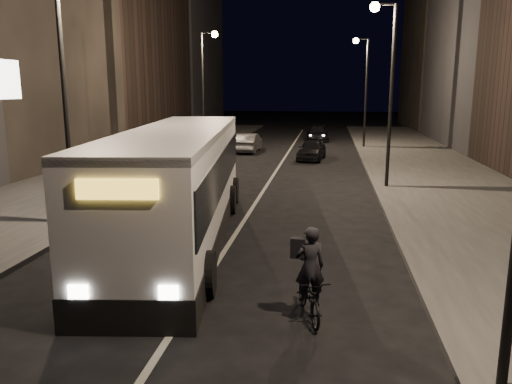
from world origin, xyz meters
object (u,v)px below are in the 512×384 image
(streetlight_left_far, at_px, (206,76))
(car_near, at_px, (312,150))
(cyclist_on_bicycle, at_px, (310,288))
(streetlight_left_near, at_px, (70,64))
(streetlight_right_mid, at_px, (386,71))
(city_bus, at_px, (180,180))
(car_mid, at_px, (248,143))
(car_far, at_px, (317,133))
(streetlight_right_far, at_px, (363,78))

(streetlight_left_far, height_order, car_near, streetlight_left_far)
(streetlight_left_far, relative_size, cyclist_on_bicycle, 4.11)
(streetlight_left_near, bearing_deg, streetlight_left_far, 90.00)
(streetlight_right_mid, distance_m, city_bus, 11.72)
(streetlight_right_mid, relative_size, car_near, 2.08)
(streetlight_left_near, bearing_deg, cyclist_on_bicycle, -36.20)
(streetlight_left_far, bearing_deg, streetlight_right_mid, -43.16)
(car_mid, bearing_deg, cyclist_on_bicycle, 102.65)
(streetlight_left_far, bearing_deg, cyclist_on_bicycle, -71.60)
(city_bus, bearing_deg, streetlight_right_mid, 44.67)
(car_far, bearing_deg, streetlight_left_far, -127.69)
(car_far, bearing_deg, car_near, -95.83)
(streetlight_left_far, distance_m, car_mid, 5.87)
(streetlight_right_far, xyz_separation_m, car_mid, (-8.24, -3.39, -4.67))
(streetlight_left_far, bearing_deg, streetlight_left_near, -90.00)
(car_mid, bearing_deg, streetlight_right_far, -156.73)
(city_bus, xyz_separation_m, car_mid, (-1.31, 21.39, -1.17))
(streetlight_left_near, height_order, cyclist_on_bicycle, streetlight_left_near)
(streetlight_right_far, distance_m, car_far, 7.99)
(cyclist_on_bicycle, height_order, car_mid, cyclist_on_bicycle)
(city_bus, bearing_deg, car_far, 76.33)
(streetlight_left_near, distance_m, streetlight_left_far, 18.00)
(cyclist_on_bicycle, xyz_separation_m, car_far, (-0.68, 35.25, -0.01))
(streetlight_right_mid, distance_m, car_mid, 15.77)
(streetlight_left_near, relative_size, city_bus, 0.63)
(streetlight_right_mid, xyz_separation_m, car_mid, (-8.24, 12.61, -4.67))
(streetlight_right_mid, bearing_deg, car_mid, 123.17)
(car_mid, relative_size, car_far, 0.94)
(streetlight_left_far, xyz_separation_m, city_bus, (3.73, -18.78, -3.50))
(streetlight_right_far, xyz_separation_m, car_far, (-3.42, 5.46, -4.72))
(streetlight_right_far, relative_size, city_bus, 0.63)
(streetlight_left_near, height_order, city_bus, streetlight_left_near)
(cyclist_on_bicycle, relative_size, car_far, 0.45)
(streetlight_right_mid, distance_m, streetlight_left_near, 13.33)
(streetlight_right_far, bearing_deg, streetlight_left_far, -150.64)
(streetlight_right_far, bearing_deg, car_near, -117.56)
(city_bus, xyz_separation_m, car_near, (3.42, 18.05, -1.20))
(cyclist_on_bicycle, bearing_deg, car_far, 75.52)
(streetlight_right_mid, bearing_deg, car_far, 99.07)
(city_bus, distance_m, car_mid, 21.47)
(streetlight_left_near, height_order, streetlight_left_far, same)
(streetlight_left_near, bearing_deg, car_mid, 83.29)
(streetlight_right_mid, xyz_separation_m, city_bus, (-6.93, -8.78, -3.50))
(streetlight_left_far, xyz_separation_m, car_mid, (2.42, 2.61, -4.67))
(streetlight_right_mid, height_order, car_mid, streetlight_right_mid)
(city_bus, height_order, car_near, city_bus)
(streetlight_left_far, bearing_deg, car_near, -5.87)
(streetlight_right_mid, distance_m, streetlight_right_far, 16.00)
(streetlight_right_mid, height_order, car_far, streetlight_right_mid)
(streetlight_right_mid, relative_size, car_far, 1.83)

